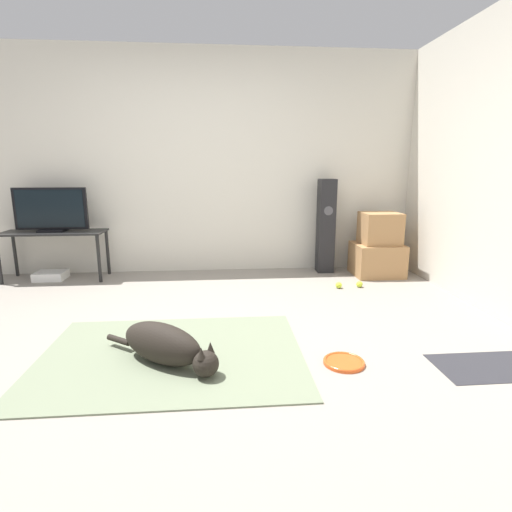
% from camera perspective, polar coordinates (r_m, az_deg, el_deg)
% --- Properties ---
extents(ground_plane, '(12.00, 12.00, 0.00)m').
position_cam_1_polar(ground_plane, '(2.99, -10.38, -11.94)').
color(ground_plane, gray).
extents(wall_back, '(8.00, 0.06, 2.55)m').
position_cam_1_polar(wall_back, '(4.82, -8.66, 12.93)').
color(wall_back, beige).
rests_on(wall_back, ground_plane).
extents(area_rug, '(1.73, 1.28, 0.01)m').
position_cam_1_polar(area_rug, '(2.80, -11.87, -13.66)').
color(area_rug, slate).
rests_on(area_rug, ground_plane).
extents(dog, '(0.78, 0.60, 0.26)m').
position_cam_1_polar(dog, '(2.63, -12.76, -12.32)').
color(dog, black).
rests_on(dog, area_rug).
extents(frisbee, '(0.26, 0.26, 0.03)m').
position_cam_1_polar(frisbee, '(2.69, 12.45, -14.58)').
color(frisbee, '#DB511E').
rests_on(frisbee, ground_plane).
extents(cardboard_box_lower, '(0.54, 0.48, 0.37)m').
position_cam_1_polar(cardboard_box_lower, '(4.84, 16.88, -0.47)').
color(cardboard_box_lower, '#A87A4C').
rests_on(cardboard_box_lower, ground_plane).
extents(cardboard_box_upper, '(0.42, 0.37, 0.36)m').
position_cam_1_polar(cardboard_box_upper, '(4.78, 17.30, 3.79)').
color(cardboard_box_upper, '#A87A4C').
rests_on(cardboard_box_upper, cardboard_box_lower).
extents(floor_speaker, '(0.19, 0.19, 1.10)m').
position_cam_1_polar(floor_speaker, '(4.80, 9.94, 4.21)').
color(floor_speaker, black).
rests_on(floor_speaker, ground_plane).
extents(tv_stand, '(1.09, 0.40, 0.54)m').
position_cam_1_polar(tv_stand, '(4.94, -26.92, 2.30)').
color(tv_stand, black).
rests_on(tv_stand, ground_plane).
extents(tv, '(0.77, 0.20, 0.48)m').
position_cam_1_polar(tv, '(4.91, -27.26, 5.83)').
color(tv, black).
rests_on(tv, tv_stand).
extents(tennis_ball_by_boxes, '(0.07, 0.07, 0.07)m').
position_cam_1_polar(tennis_ball_by_boxes, '(4.25, 11.74, -4.10)').
color(tennis_ball_by_boxes, '#C6E033').
rests_on(tennis_ball_by_boxes, ground_plane).
extents(tennis_ball_near_speaker, '(0.07, 0.07, 0.07)m').
position_cam_1_polar(tennis_ball_near_speaker, '(4.33, 14.56, -3.92)').
color(tennis_ball_near_speaker, '#C6E033').
rests_on(tennis_ball_near_speaker, ground_plane).
extents(game_console, '(0.32, 0.26, 0.09)m').
position_cam_1_polar(game_console, '(5.04, -27.24, -2.49)').
color(game_console, white).
rests_on(game_console, ground_plane).
extents(door_mat, '(0.73, 0.39, 0.01)m').
position_cam_1_polar(door_mat, '(3.00, 30.86, -13.38)').
color(door_mat, '#28282D').
rests_on(door_mat, ground_plane).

